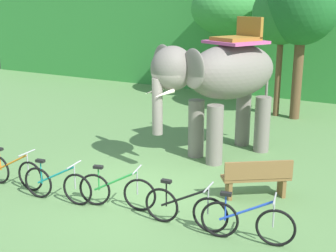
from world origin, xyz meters
The scene contains 12 objects.
ground_plane centered at (0.00, 0.00, 0.00)m, with size 80.00×80.00×0.00m, color #567F47.
foliage_hedge centered at (0.00, 14.50, 2.75)m, with size 36.00×6.00×5.50m, color #338438.
tree_far_right centered at (-2.00, 10.37, 3.85)m, with size 3.59×3.59×5.02m.
tree_far_left centered at (0.65, 8.35, 3.71)m, with size 2.15×2.15×4.83m.
tree_left centered at (1.37, 8.26, 4.12)m, with size 2.63×2.63×5.66m.
elephant centered at (0.61, 3.07, 2.20)m, with size 3.00×4.16×3.78m.
bike_orange centered at (-2.70, -1.31, 0.39)m, with size 1.71×0.52×0.92m.
bike_teal centered at (-1.28, -1.40, 0.39)m, with size 1.70×0.52×0.92m.
bike_green centered at (0.03, -1.04, 0.39)m, with size 1.67×0.60×0.92m.
bike_black centered at (1.65, -1.07, 0.39)m, with size 1.71×0.52×0.92m.
bike_blue centered at (2.86, -1.01, 0.39)m, with size 1.69×0.53×0.92m.
wooden_bench centered at (2.40, 0.88, 0.48)m, with size 1.46×1.20×0.89m.
Camera 1 is at (5.19, -8.02, 4.20)m, focal length 47.99 mm.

